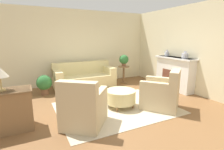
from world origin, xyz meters
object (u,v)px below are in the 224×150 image
(vase_mantel_near, at_px, (167,54))
(potted_plant_on_side_table, at_px, (124,60))
(side_table, at_px, (124,72))
(dresser, at_px, (5,111))
(vase_mantel_far, at_px, (185,56))
(couch, at_px, (84,78))
(armchair_right, at_px, (162,94))
(armchair_left, at_px, (83,109))
(potted_plant_floor, at_px, (44,83))
(ottoman_table, at_px, (121,96))

(vase_mantel_near, bearing_deg, potted_plant_on_side_table, 132.71)
(side_table, relative_size, potted_plant_on_side_table, 1.49)
(dresser, bearing_deg, vase_mantel_far, 2.69)
(couch, relative_size, armchair_right, 1.87)
(armchair_left, xyz_separation_m, side_table, (2.52, 2.68, 0.06))
(side_table, bearing_deg, potted_plant_floor, -176.72)
(couch, xyz_separation_m, potted_plant_floor, (-1.42, -0.34, 0.04))
(armchair_right, relative_size, side_table, 1.72)
(dresser, relative_size, potted_plant_on_side_table, 2.23)
(ottoman_table, xyz_separation_m, side_table, (1.35, 2.13, 0.15))
(dresser, xyz_separation_m, potted_plant_floor, (0.91, 2.02, -0.06))
(vase_mantel_near, xyz_separation_m, potted_plant_floor, (-4.08, 1.00, -0.85))
(armchair_left, relative_size, side_table, 1.72)
(ottoman_table, bearing_deg, armchair_right, -31.37)
(ottoman_table, height_order, vase_mantel_far, vase_mantel_far)
(vase_mantel_far, height_order, potted_plant_floor, vase_mantel_far)
(side_table, bearing_deg, vase_mantel_far, -61.00)
(armchair_left, height_order, potted_plant_floor, armchair_left)
(armchair_right, xyz_separation_m, ottoman_table, (-0.90, 0.55, -0.09))
(dresser, height_order, vase_mantel_far, vase_mantel_far)
(potted_plant_floor, bearing_deg, potted_plant_on_side_table, 3.28)
(armchair_right, xyz_separation_m, potted_plant_on_side_table, (0.44, 2.68, 0.55))
(ottoman_table, distance_m, side_table, 2.52)
(side_table, bearing_deg, armchair_right, -99.36)
(potted_plant_on_side_table, bearing_deg, couch, 173.86)
(armchair_right, bearing_deg, ottoman_table, 148.63)
(ottoman_table, bearing_deg, vase_mantel_near, 21.35)
(couch, bearing_deg, vase_mantel_far, -38.69)
(couch, distance_m, armchair_left, 3.00)
(potted_plant_on_side_table, bearing_deg, vase_mantel_near, -47.29)
(ottoman_table, relative_size, potted_plant_floor, 1.23)
(side_table, distance_m, vase_mantel_near, 1.78)
(ottoman_table, bearing_deg, vase_mantel_far, 3.94)
(armchair_left, distance_m, vase_mantel_near, 3.99)
(armchair_left, relative_size, ottoman_table, 1.49)
(ottoman_table, relative_size, vase_mantel_far, 3.33)
(side_table, xyz_separation_m, vase_mantel_far, (1.09, -1.96, 0.77))
(ottoman_table, relative_size, dresser, 0.77)
(armchair_left, xyz_separation_m, vase_mantel_near, (3.60, 1.50, 0.83))
(dresser, distance_m, vase_mantel_near, 5.15)
(couch, distance_m, side_table, 1.59)
(couch, bearing_deg, armchair_left, -108.37)
(dresser, height_order, potted_plant_on_side_table, potted_plant_on_side_table)
(potted_plant_on_side_table, height_order, potted_plant_floor, potted_plant_on_side_table)
(armchair_left, bearing_deg, ottoman_table, 25.18)
(armchair_right, height_order, dresser, armchair_right)
(dresser, distance_m, potted_plant_floor, 2.22)
(armchair_left, height_order, ottoman_table, armchair_left)
(armchair_left, distance_m, potted_plant_on_side_table, 3.72)
(dresser, xyz_separation_m, vase_mantel_near, (4.99, 1.02, 0.79))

